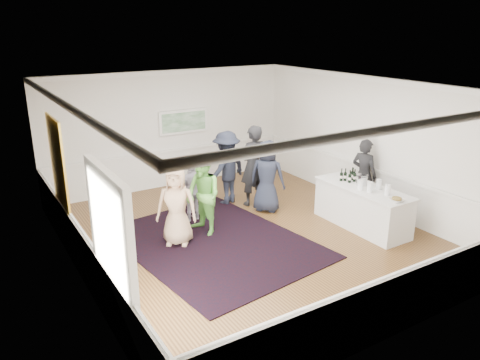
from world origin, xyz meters
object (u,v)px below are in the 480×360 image
guest_tan (176,205)px  guest_dark_b (253,166)px  ice_bucket (362,180)px  guest_lilac (192,191)px  nut_bowl (397,200)px  guest_navy (267,176)px  bartender (364,175)px  guest_green (203,196)px  serving_table (362,207)px  guest_dark_a (227,168)px

guest_tan → guest_dark_b: size_ratio=0.83×
guest_dark_b → ice_bucket: 2.68m
guest_lilac → guest_dark_b: 1.77m
ice_bucket → nut_bowl: ice_bucket is taller
guest_navy → ice_bucket: (1.33, -1.76, 0.17)m
bartender → guest_navy: bearing=46.4°
bartender → guest_green: bartender is taller
serving_table → guest_dark_b: (-1.33, 2.43, 0.55)m
guest_dark_b → guest_navy: 0.55m
guest_green → ice_bucket: bearing=57.2°
serving_table → guest_navy: 2.32m
serving_table → guest_lilac: 3.85m
bartender → ice_bucket: bartender is taller
guest_lilac → guest_navy: (1.80, -0.41, 0.16)m
guest_dark_a → guest_navy: 1.12m
guest_green → guest_dark_b: 2.06m
guest_green → nut_bowl: 4.00m
guest_lilac → guest_dark_a: size_ratio=0.77×
bartender → guest_tan: size_ratio=1.05×
ice_bucket → guest_tan: bearing=162.6°
bartender → guest_tan: 4.68m
ice_bucket → bartender: bearing=40.9°
bartender → guest_lilac: 4.14m
guest_green → guest_lilac: bearing=162.3°
bartender → guest_dark_b: size_ratio=0.87×
serving_table → guest_tan: guest_tan is taller
guest_lilac → nut_bowl: guest_lilac is taller
guest_tan → nut_bowl: bearing=3.5°
guest_dark_b → ice_bucket: guest_dark_b is taller
guest_tan → bartender: bearing=27.2°
guest_navy → serving_table: bearing=175.0°
guest_lilac → guest_green: bearing=78.2°
guest_lilac → guest_navy: size_ratio=0.82×
guest_dark_a → guest_navy: bearing=101.8°
guest_dark_a → guest_dark_b: guest_dark_b is taller
guest_navy → nut_bowl: 3.11m
guest_dark_a → nut_bowl: 4.22m
guest_green → guest_dark_b: size_ratio=0.86×
serving_table → guest_dark_a: size_ratio=1.24×
guest_tan → serving_table: bearing=15.5°
guest_tan → ice_bucket: size_ratio=6.50×
bartender → serving_table: bearing=120.5°
bartender → guest_dark_b: guest_dark_b is taller
guest_lilac → guest_navy: 1.86m
serving_table → guest_dark_b: 2.82m
serving_table → bartender: (0.76, 0.74, 0.42)m
guest_tan → ice_bucket: bearing=17.6°
guest_dark_a → guest_tan: bearing=17.6°
ice_bucket → nut_bowl: size_ratio=0.92×
guest_tan → guest_lilac: (0.81, 0.94, -0.13)m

